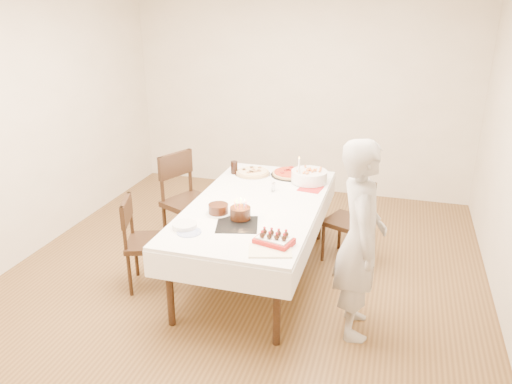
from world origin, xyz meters
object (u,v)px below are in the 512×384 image
(taper_candle, at_px, (299,171))
(birthday_cake, at_px, (240,209))
(person, at_px, (360,240))
(chair_right_savory, at_px, (347,222))
(pasta_bowl, at_px, (309,176))
(cola_glass, at_px, (234,167))
(chair_left_dessert, at_px, (150,242))
(layer_cake, at_px, (218,209))
(chair_left_savory, at_px, (191,203))
(strawberry_box, at_px, (274,240))
(pizza_white, at_px, (253,173))
(dining_table, at_px, (256,240))
(pizza_pepperoni, at_px, (290,173))

(taper_candle, xyz_separation_m, birthday_cake, (-0.30, -0.94, -0.06))
(person, height_order, birthday_cake, person)
(chair_right_savory, relative_size, pasta_bowl, 2.32)
(pasta_bowl, bearing_deg, cola_glass, 176.73)
(chair_left_dessert, relative_size, layer_cake, 3.96)
(chair_left_savory, xyz_separation_m, pasta_bowl, (1.16, 0.31, 0.31))
(taper_candle, bearing_deg, chair_right_savory, -0.81)
(layer_cake, distance_m, strawberry_box, 0.73)
(chair_right_savory, height_order, pizza_white, chair_right_savory)
(dining_table, distance_m, chair_left_savory, 0.89)
(chair_left_savory, distance_m, cola_glass, 0.59)
(pizza_pepperoni, distance_m, cola_glass, 0.60)
(birthday_cake, distance_m, strawberry_box, 0.53)
(pizza_white, xyz_separation_m, layer_cake, (0.01, -1.07, 0.02))
(layer_cake, bearing_deg, pizza_white, 90.69)
(person, bearing_deg, strawberry_box, 95.26)
(person, bearing_deg, dining_table, 50.11)
(dining_table, distance_m, birthday_cake, 0.61)
(pizza_white, bearing_deg, person, -46.51)
(taper_candle, bearing_deg, pizza_pepperoni, 118.41)
(cola_glass, bearing_deg, layer_cake, -78.66)
(person, distance_m, cola_glass, 1.93)
(pizza_pepperoni, bearing_deg, strawberry_box, -81.71)
(pizza_pepperoni, xyz_separation_m, cola_glass, (-0.58, -0.11, 0.05))
(chair_right_savory, xyz_separation_m, strawberry_box, (-0.42, -1.29, 0.37))
(person, distance_m, birthday_cake, 1.03)
(dining_table, relative_size, birthday_cake, 12.31)
(dining_table, distance_m, chair_right_savory, 0.96)
(dining_table, xyz_separation_m, pasta_bowl, (0.36, 0.67, 0.44))
(pasta_bowl, bearing_deg, pizza_pepperoni, 146.34)
(pizza_pepperoni, distance_m, layer_cake, 1.21)
(pasta_bowl, distance_m, strawberry_box, 1.41)
(chair_left_dessert, height_order, cola_glass, cola_glass)
(chair_left_savory, bearing_deg, taper_candle, -145.34)
(chair_left_dessert, bearing_deg, taper_candle, -158.91)
(birthday_cake, bearing_deg, chair_left_dessert, -176.70)
(taper_candle, height_order, strawberry_box, taper_candle)
(chair_left_dessert, distance_m, pizza_pepperoni, 1.64)
(pizza_pepperoni, relative_size, layer_cake, 1.84)
(dining_table, xyz_separation_m, layer_cake, (-0.24, -0.33, 0.42))
(pizza_white, xyz_separation_m, taper_candle, (0.53, -0.18, 0.13))
(dining_table, xyz_separation_m, cola_glass, (-0.45, 0.72, 0.44))
(dining_table, relative_size, layer_cake, 9.78)
(chair_right_savory, relative_size, pizza_pepperoni, 2.08)
(chair_left_dessert, bearing_deg, pizza_pepperoni, -148.35)
(chair_right_savory, bearing_deg, person, -57.77)
(person, height_order, pizza_white, person)
(pizza_white, bearing_deg, taper_candle, -18.73)
(cola_glass, bearing_deg, birthday_cake, -68.76)
(cola_glass, distance_m, layer_cake, 1.07)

